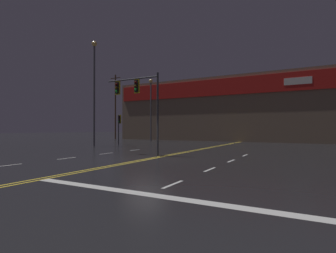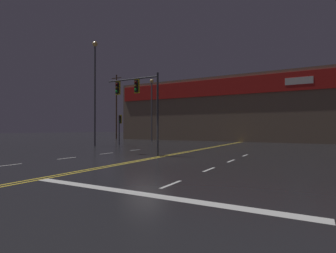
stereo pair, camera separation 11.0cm
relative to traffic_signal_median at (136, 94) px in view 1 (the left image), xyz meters
name	(u,v)px [view 1 (the left image)]	position (x,y,z in m)	size (l,w,h in m)	color
ground_plane	(146,160)	(2.14, -2.05, -4.31)	(200.00, 200.00, 0.00)	black
road_markings	(146,163)	(3.01, -3.34, -4.30)	(13.90, 60.00, 0.01)	gold
traffic_signal_median	(136,94)	(0.00, 0.00, 0.00)	(4.37, 0.36, 5.65)	#38383D
traffic_signal_corner_northwest	(119,123)	(-8.67, 8.70, -1.78)	(0.42, 0.36, 3.44)	#38383D
streetlight_near_right	(94,81)	(-9.52, 5.59, 2.70)	(0.56, 0.56, 11.23)	#59595E
streetlight_median_approach	(151,101)	(-10.40, 18.27, 1.67)	(0.56, 0.56, 9.35)	#59595E
building_backdrop	(248,110)	(2.14, 26.70, 0.48)	(41.48, 10.23, 9.54)	#7A6651
utility_pole_row	(221,103)	(-0.62, 22.07, 1.32)	(45.51, 0.26, 11.71)	#4C3828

